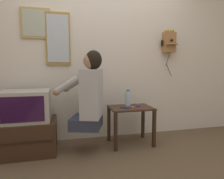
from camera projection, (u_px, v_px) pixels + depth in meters
name	position (u px, v px, depth m)	size (l,w,h in m)	color
ground_plane	(125.00, 173.00, 2.01)	(14.00, 14.00, 0.00)	brown
wall_back	(102.00, 53.00, 2.95)	(6.80, 0.05, 2.55)	beige
side_table	(131.00, 115.00, 2.75)	(0.58, 0.43, 0.52)	#382316
person	(90.00, 93.00, 2.44)	(0.63, 0.57, 0.95)	#2D3347
tv_stand	(26.00, 137.00, 2.49)	(0.74, 0.55, 0.41)	#382316
television	(26.00, 106.00, 2.44)	(0.57, 0.44, 0.38)	#ADA89E
wall_phone_antique	(169.00, 42.00, 3.11)	(0.23, 0.19, 0.74)	#9E6B3D
framed_picture	(36.00, 23.00, 2.66)	(0.38, 0.03, 0.40)	tan
wall_mirror	(58.00, 39.00, 2.74)	(0.33, 0.03, 0.71)	olive
cell_phone_held	(125.00, 108.00, 2.66)	(0.12, 0.14, 0.01)	navy
cell_phone_spare	(138.00, 106.00, 2.78)	(0.11, 0.14, 0.01)	navy
water_bottle	(128.00, 98.00, 2.81)	(0.08, 0.08, 0.23)	#ADC6DB
toothbrush	(136.00, 108.00, 2.64)	(0.10, 0.12, 0.02)	#D83F4C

